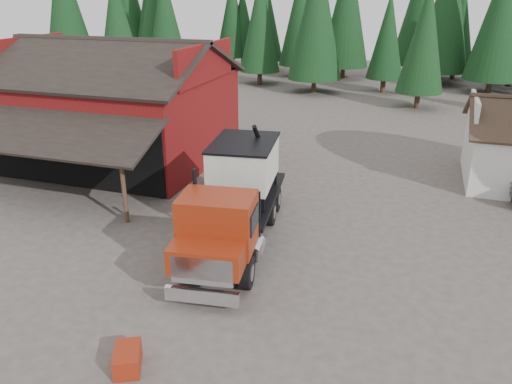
% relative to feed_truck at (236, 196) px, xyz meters
% --- Properties ---
extents(ground, '(120.00, 120.00, 0.00)m').
position_rel_feed_truck_xyz_m(ground, '(0.30, -1.89, -2.07)').
color(ground, '#4B423B').
rests_on(ground, ground).
extents(red_barn, '(12.80, 13.63, 7.18)m').
position_rel_feed_truck_xyz_m(red_barn, '(-10.70, 8.02, 0.62)').
color(red_barn, maroon).
rests_on(red_barn, ground).
extents(conifer_backdrop, '(76.00, 16.00, 16.00)m').
position_rel_feed_truck_xyz_m(conifer_backdrop, '(0.30, 40.11, -2.07)').
color(conifer_backdrop, black).
rests_on(conifer_backdrop, ground).
extents(near_pine_a, '(4.40, 4.40, 11.40)m').
position_rel_feed_truck_xyz_m(near_pine_a, '(-21.70, 26.11, 4.32)').
color(near_pine_a, '#382619').
rests_on(near_pine_a, ground).
extents(near_pine_b, '(3.96, 3.96, 10.40)m').
position_rel_feed_truck_xyz_m(near_pine_b, '(6.30, 28.11, 3.82)').
color(near_pine_b, '#382619').
rests_on(near_pine_b, ground).
extents(near_pine_d, '(5.28, 5.28, 13.40)m').
position_rel_feed_truck_xyz_m(near_pine_d, '(-3.70, 32.11, 5.33)').
color(near_pine_d, '#382619').
rests_on(near_pine_d, ground).
extents(feed_truck, '(3.87, 10.05, 4.42)m').
position_rel_feed_truck_xyz_m(feed_truck, '(0.00, 0.00, 0.00)').
color(feed_truck, black).
rests_on(feed_truck, ground).
extents(equip_box, '(1.12, 1.30, 0.60)m').
position_rel_feed_truck_xyz_m(equip_box, '(-0.25, -7.89, -1.77)').
color(equip_box, maroon).
rests_on(equip_box, ground).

